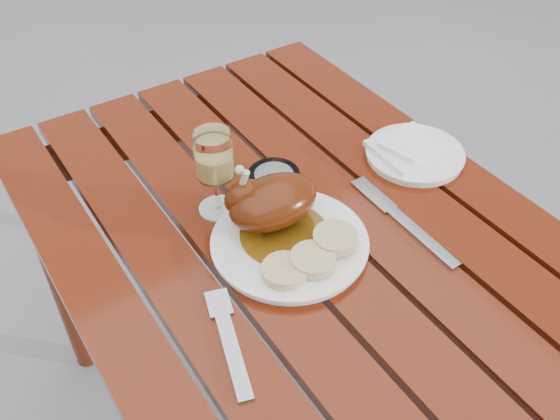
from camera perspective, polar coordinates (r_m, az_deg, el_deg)
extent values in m
cube|color=#651D0C|center=(1.37, 1.99, -13.69)|extent=(0.80, 1.20, 0.75)
cylinder|color=white|center=(1.05, 0.89, -3.09)|extent=(0.29, 0.29, 0.02)
cylinder|color=#5E3A0A|center=(1.06, 0.44, -2.20)|extent=(0.15, 0.15, 0.00)
ellipsoid|color=#5A1E06|center=(1.05, -0.61, 0.74)|extent=(0.16, 0.11, 0.08)
ellipsoid|color=#5A1E06|center=(1.04, -3.21, 1.18)|extent=(0.08, 0.05, 0.06)
cylinder|color=#C6B28C|center=(1.03, -3.63, 2.00)|extent=(0.02, 0.04, 0.09)
cylinder|color=tan|center=(0.99, 0.42, -5.58)|extent=(0.07, 0.07, 0.02)
cylinder|color=tan|center=(1.00, 3.02, -4.54)|extent=(0.07, 0.07, 0.02)
cylinder|color=tan|center=(1.03, 5.07, -2.56)|extent=(0.07, 0.07, 0.02)
cylinder|color=#E4C767|center=(1.08, -5.94, 3.34)|extent=(0.07, 0.07, 0.17)
cylinder|color=white|center=(1.27, 12.21, 4.99)|extent=(0.24, 0.24, 0.02)
cube|color=white|center=(1.26, 11.66, 5.57)|extent=(0.14, 0.13, 0.01)
cylinder|color=#B2B7BC|center=(1.18, -0.56, 2.94)|extent=(0.10, 0.10, 0.02)
cube|color=gray|center=(0.93, -4.51, -12.34)|extent=(0.08, 0.18, 0.01)
cube|color=gray|center=(1.11, 11.85, -1.53)|extent=(0.03, 0.23, 0.01)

